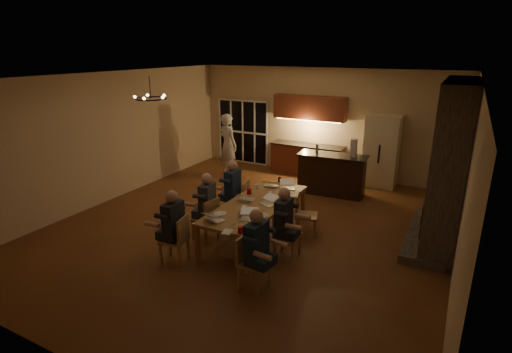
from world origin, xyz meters
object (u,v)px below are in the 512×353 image
(chair_left_mid, at_px, (205,219))
(person_right_mid, at_px, (284,223))
(can_cola, at_px, (279,179))
(bar_blender, at_px, (354,148))
(bar_island, at_px, (332,174))
(plate_far, at_px, (292,195))
(chair_right_far, at_px, (307,215))
(laptop_b, at_px, (248,214))
(laptop_a, at_px, (215,214))
(laptop_c, at_px, (247,194))
(chair_left_near, at_px, (174,239))
(mug_mid, at_px, (271,194))
(chair_right_near, at_px, (254,263))
(dining_table, at_px, (256,220))
(mug_back, at_px, (256,186))
(mug_front, at_px, (244,208))
(chandelier, at_px, (151,99))
(laptop_e, at_px, (271,181))
(person_left_mid, at_px, (208,206))
(standing_person, at_px, (228,145))
(can_silver, at_px, (240,214))
(person_right_near, at_px, (256,250))
(chair_right_mid, at_px, (287,235))
(redcup_near, at_px, (240,230))
(bar_bottle, at_px, (317,148))
(laptop_f, at_px, (288,184))
(person_left_near, at_px, (174,227))
(plate_left, at_px, (220,214))
(laptop_d, at_px, (267,199))
(plate_near, at_px, (262,215))
(refrigerator, at_px, (382,151))
(chair_left_far, at_px, (238,199))

(chair_left_mid, height_order, person_right_mid, person_right_mid)
(can_cola, height_order, bar_blender, bar_blender)
(bar_island, relative_size, plate_far, 6.78)
(chair_right_far, height_order, laptop_b, laptop_b)
(bar_island, height_order, laptop_a, bar_island)
(laptop_c, bearing_deg, laptop_a, 81.77)
(chair_left_near, distance_m, plate_far, 2.68)
(laptop_a, distance_m, mug_mid, 1.61)
(chair_right_near, height_order, laptop_c, laptop_c)
(dining_table, bearing_deg, mug_mid, 79.32)
(mug_back, bearing_deg, mug_front, -72.66)
(chandelier, xyz_separation_m, laptop_e, (2.07, 1.43, -1.89))
(person_left_mid, relative_size, standing_person, 0.73)
(person_right_mid, distance_m, can_silver, 0.82)
(chair_right_far, height_order, laptop_e, laptop_e)
(chair_left_mid, height_order, person_right_near, person_right_near)
(chair_right_mid, xyz_separation_m, bar_blender, (0.21, 3.69, 0.86))
(laptop_a, height_order, mug_front, laptop_a)
(redcup_near, xyz_separation_m, can_cola, (-0.55, 2.79, 0.00))
(bar_bottle, bearing_deg, laptop_f, -87.37)
(mug_back, bearing_deg, laptop_a, -85.85)
(laptop_f, bearing_deg, laptop_e, 150.31)
(person_left_near, bearing_deg, chair_right_near, 84.60)
(person_left_near, bearing_deg, plate_left, 143.18)
(person_left_near, distance_m, laptop_e, 2.74)
(laptop_c, relative_size, plate_far, 1.21)
(chair_right_mid, relative_size, laptop_d, 2.78)
(chair_right_mid, bearing_deg, laptop_d, 53.30)
(mug_front, bearing_deg, person_left_mid, -179.52)
(laptop_e, relative_size, mug_mid, 3.20)
(chair_right_near, xyz_separation_m, laptop_d, (-0.60, 1.68, 0.42))
(can_cola, distance_m, plate_near, 2.04)
(refrigerator, relative_size, person_right_mid, 1.45)
(standing_person, xyz_separation_m, mug_mid, (2.80, -2.86, -0.15))
(chair_left_mid, bearing_deg, laptop_b, 87.74)
(bar_blender, bearing_deg, bar_bottle, -179.52)
(laptop_b, bearing_deg, standing_person, 106.98)
(laptop_f, relative_size, mug_front, 3.20)
(chair_left_far, xyz_separation_m, bar_bottle, (0.96, 2.57, 0.76))
(dining_table, height_order, redcup_near, redcup_near)
(bar_island, relative_size, plate_left, 7.19)
(dining_table, distance_m, chair_right_far, 1.05)
(laptop_c, bearing_deg, plate_far, -147.04)
(chair_right_far, bearing_deg, laptop_d, 114.03)
(can_cola, bearing_deg, mug_back, -111.05)
(chandelier, bearing_deg, person_right_mid, -3.25)
(refrigerator, distance_m, chair_right_mid, 5.02)
(person_right_mid, relative_size, bar_blender, 3.04)
(standing_person, xyz_separation_m, bar_bottle, (2.84, -0.09, 0.25))
(bar_island, distance_m, standing_person, 3.32)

